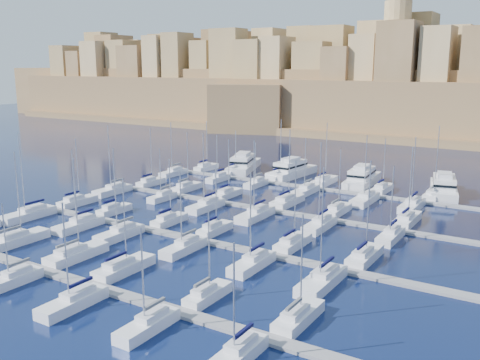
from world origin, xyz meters
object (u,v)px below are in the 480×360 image
Objects in this scene: sailboat_2 at (76,254)px; motor_yacht_c at (362,178)px; motor_yacht_b at (291,170)px; motor_yacht_d at (444,187)px; sailboat_4 at (207,295)px; motor_yacht_a at (243,164)px.

sailboat_2 reaches higher than motor_yacht_c.
sailboat_2 reaches higher than motor_yacht_b.
sailboat_2 is 0.83× the size of motor_yacht_d.
sailboat_4 is at bearing -85.47° from motor_yacht_c.
motor_yacht_b is at bearing -2.63° from motor_yacht_a.
motor_yacht_d is (37.03, 0.29, 0.00)m from motor_yacht_b.
motor_yacht_c is (18.62, 0.02, 0.00)m from motor_yacht_b.
motor_yacht_b and motor_yacht_d have the same top height.
motor_yacht_a is at bearing 178.87° from motor_yacht_c.
motor_yacht_b is at bearing 89.83° from sailboat_2.
motor_yacht_a is at bearing 177.37° from motor_yacht_b.
sailboat_4 is (24.45, -1.20, -0.05)m from sailboat_2.
sailboat_4 reaches higher than motor_yacht_a.
motor_yacht_d is at bearing 0.45° from motor_yacht_b.
motor_yacht_d is (18.42, 0.28, 0.00)m from motor_yacht_c.
motor_yacht_c is at bearing 0.05° from motor_yacht_b.
sailboat_4 is 75.05m from motor_yacht_b.
motor_yacht_a and motor_yacht_c have the same top height.
motor_yacht_a is 51.76m from motor_yacht_d.
sailboat_4 reaches higher than motor_yacht_d.
sailboat_2 is 0.79× the size of motor_yacht_a.
sailboat_2 is 0.88× the size of motor_yacht_b.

